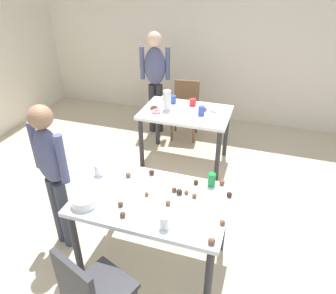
{
  "coord_description": "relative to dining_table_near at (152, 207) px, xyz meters",
  "views": [
    {
      "loc": [
        0.79,
        -2.07,
        2.45
      ],
      "look_at": [
        -0.03,
        0.43,
        0.9
      ],
      "focal_mm": 34.17,
      "sensor_mm": 36.0,
      "label": 1
    }
  ],
  "objects": [
    {
      "name": "cake_ball_14",
      "position": [
        -0.2,
        -0.17,
        0.12
      ],
      "size": [
        0.04,
        0.04,
        0.04
      ],
      "primitive_type": "sphere",
      "color": "brown",
      "rests_on": "dining_table_near"
    },
    {
      "name": "dining_table_near",
      "position": [
        0.0,
        0.0,
        0.0
      ],
      "size": [
        1.26,
        0.79,
        0.75
      ],
      "color": "silver",
      "rests_on": "ground_plane"
    },
    {
      "name": "ground_plane",
      "position": [
        -0.02,
        0.15,
        -0.65
      ],
      "size": [
        6.4,
        6.4,
        0.0
      ],
      "primitive_type": "plane",
      "color": "beige"
    },
    {
      "name": "cup_far_0",
      "position": [
        -0.43,
        1.98,
        0.15
      ],
      "size": [
        0.07,
        0.07,
        0.1
      ],
      "primitive_type": "cylinder",
      "color": "#3351B2",
      "rests_on": "dining_table_far"
    },
    {
      "name": "cake_ball_11",
      "position": [
        -0.3,
        0.21,
        0.12
      ],
      "size": [
        0.05,
        0.05,
        0.05
      ],
      "primitive_type": "sphere",
      "color": "brown",
      "rests_on": "dining_table_near"
    },
    {
      "name": "person_adult_far",
      "position": [
        -0.87,
        2.49,
        0.3
      ],
      "size": [
        0.45,
        0.27,
        1.58
      ],
      "color": "#28282D",
      "rests_on": "ground_plane"
    },
    {
      "name": "cake_ball_5",
      "position": [
        0.15,
        -0.04,
        0.12
      ],
      "size": [
        0.04,
        0.04,
        0.04
      ],
      "primitive_type": "sphere",
      "color": "brown",
      "rests_on": "dining_table_near"
    },
    {
      "name": "cup_far_1",
      "position": [
        -0.16,
        1.98,
        0.14
      ],
      "size": [
        0.09,
        0.09,
        0.09
      ],
      "primitive_type": "cylinder",
      "color": "red",
      "rests_on": "dining_table_far"
    },
    {
      "name": "cake_ball_8",
      "position": [
        0.2,
        0.12,
        0.12
      ],
      "size": [
        0.05,
        0.05,
        0.05
      ],
      "primitive_type": "sphere",
      "color": "#3D2319",
      "rests_on": "dining_table_near"
    },
    {
      "name": "cup_far_2",
      "position": [
        0.02,
        1.72,
        0.15
      ],
      "size": [
        0.08,
        0.08,
        0.11
      ],
      "primitive_type": "cylinder",
      "color": "#3351B2",
      "rests_on": "dining_table_far"
    },
    {
      "name": "wall_back",
      "position": [
        -0.02,
        3.35,
        0.65
      ],
      "size": [
        6.4,
        0.1,
        2.6
      ],
      "primitive_type": "cube",
      "color": "beige",
      "rests_on": "ground_plane"
    },
    {
      "name": "cake_ball_13",
      "position": [
        -0.05,
        0.01,
        0.11
      ],
      "size": [
        0.04,
        0.04,
        0.04
      ],
      "primitive_type": "sphere",
      "color": "brown",
      "rests_on": "dining_table_near"
    },
    {
      "name": "chair_near_table",
      "position": [
        -0.16,
        -0.77,
        -0.16
      ],
      "size": [
        0.51,
        0.51,
        0.87
      ],
      "color": "#2D2D33",
      "rests_on": "ground_plane"
    },
    {
      "name": "cup_near_1",
      "position": [
        0.21,
        -0.29,
        0.15
      ],
      "size": [
        0.07,
        0.07,
        0.11
      ],
      "primitive_type": "cylinder",
      "color": "white",
      "rests_on": "dining_table_near"
    },
    {
      "name": "cake_ball_12",
      "position": [
        0.57,
        -0.33,
        0.12
      ],
      "size": [
        0.05,
        0.05,
        0.05
      ],
      "primitive_type": "sphere",
      "color": "brown",
      "rests_on": "dining_table_near"
    },
    {
      "name": "person_girl_near",
      "position": [
        -0.91,
        -0.04,
        0.22
      ],
      "size": [
        0.45,
        0.3,
        1.47
      ],
      "color": "#383D4C",
      "rests_on": "ground_plane"
    },
    {
      "name": "mixing_bowl",
      "position": [
        -0.48,
        -0.24,
        0.13
      ],
      "size": [
        0.21,
        0.21,
        0.08
      ],
      "primitive_type": "cylinder",
      "color": "white",
      "rests_on": "dining_table_near"
    },
    {
      "name": "donut_far_2",
      "position": [
        0.15,
        1.88,
        0.11
      ],
      "size": [
        0.11,
        0.11,
        0.03
      ],
      "primitive_type": "torus",
      "color": "white",
      "rests_on": "dining_table_far"
    },
    {
      "name": "cake_ball_1",
      "position": [
        -0.61,
        0.27,
        0.12
      ],
      "size": [
        0.04,
        0.04,
        0.04
      ],
      "primitive_type": "sphere",
      "color": "brown",
      "rests_on": "dining_table_near"
    },
    {
      "name": "cake_ball_7",
      "position": [
        0.6,
        0.21,
        0.12
      ],
      "size": [
        0.05,
        0.05,
        0.05
      ],
      "primitive_type": "sphere",
      "color": "#3D2319",
      "rests_on": "dining_table_near"
    },
    {
      "name": "cake_ball_9",
      "position": [
        -0.13,
        -0.28,
        0.12
      ],
      "size": [
        0.05,
        0.05,
        0.05
      ],
      "primitive_type": "sphere",
      "color": "brown",
      "rests_on": "dining_table_near"
    },
    {
      "name": "cake_ball_2",
      "position": [
        0.15,
        0.14,
        0.12
      ],
      "size": [
        0.04,
        0.04,
        0.04
      ],
      "primitive_type": "sphere",
      "color": "brown",
      "rests_on": "dining_table_near"
    },
    {
      "name": "donut_far_3",
      "position": [
        -0.54,
        1.61,
        0.11
      ],
      "size": [
        0.12,
        0.12,
        0.03
      ],
      "primitive_type": "torus",
      "color": "pink",
      "rests_on": "dining_table_far"
    },
    {
      "name": "cake_ball_10",
      "position": [
        0.3,
        0.29,
        0.12
      ],
      "size": [
        0.04,
        0.04,
        0.04
      ],
      "primitive_type": "sphere",
      "color": "#3D2319",
      "rests_on": "dining_table_near"
    },
    {
      "name": "cup_near_0",
      "position": [
        -0.57,
        0.16,
        0.15
      ],
      "size": [
        0.08,
        0.08,
        0.11
      ],
      "primitive_type": "cylinder",
      "color": "white",
      "rests_on": "dining_table_near"
    },
    {
      "name": "donut_far_1",
      "position": [
        0.01,
        1.87,
        0.11
      ],
      "size": [
        0.1,
        0.1,
        0.03
      ],
      "primitive_type": "torus",
      "color": "brown",
      "rests_on": "dining_table_far"
    },
    {
      "name": "cake_ball_15",
      "position": [
        0.61,
        -0.13,
        0.12
      ],
      "size": [
        0.04,
        0.04,
        0.04
      ],
      "primitive_type": "sphere",
      "color": "brown",
      "rests_on": "dining_table_near"
    },
    {
      "name": "soda_can",
      "position": [
        0.43,
        0.32,
        0.16
      ],
      "size": [
        0.07,
        0.07,
        0.12
      ],
      "primitive_type": "cylinder",
      "color": "#198438",
      "rests_on": "dining_table_near"
    },
    {
      "name": "dining_table_far",
      "position": [
        -0.2,
        1.77,
        -0.01
      ],
      "size": [
        1.14,
        0.76,
        0.75
      ],
      "color": "white",
      "rests_on": "ground_plane"
    },
    {
      "name": "cake_ball_4",
      "position": [
        -0.12,
        0.31,
        0.12
      ],
      "size": [
        0.05,
        0.05,
        0.05
      ],
      "primitive_type": "sphere",
      "color": "#3D2319",
      "rests_on": "dining_table_near"
    },
    {
      "name": "cake_ball_0",
      "position": [
        0.52,
        0.36,
        0.12
      ],
      "size": [
        0.05,
        0.05,
        0.05
      ],
      "primitive_type": "sphere",
      "color": "brown",
      "rests_on": "dining_table_near"
    },
    {
      "name": "pitcher_far",
      "position": [
        -0.44,
        1.75,
        0.23
      ],
      "size": [
        0.1,
        0.1,
        0.26
      ],
      "primitive_type": "cylinder",
      "color": "white",
      "rests_on": "dining_table_far"
    },
    {
      "name": "fork_near",
      "position": [
        0.03,
        -0.12,
        0.1
      ],
      "size": [
        0.17,
        0.02,
        0.01
      ],
      "primitive_type": "cube",
      "color": "silver",
      "rests_on": "dining_table_near"
    },
    {
      "name": "donut_far_4",
      "position": [
        -0.61,
        1.71,
        0.11
      ],
      "size": [
        0.1,
        0.1,
        0.03
      ],
      "primitive_type": "torus",
      "color": "brown",
      "rests_on": "dining_table_far"
    },
    {
      "name": "cake_ball_3",
      "position": [
        0.33,
        0.11,
        0.12
      ],
      "size": [
        0.04,
        0.04,
        0.04
      ],
      "primitive_type": "sphere",
      "color": "brown",
      "rests_on": "dining_table_near"
    },
    {
      "name": "chair_far_table",
      "position": [
        -0.39,
        2.51,
        -0.16
      ],
      "size": [
        0.44,
        0.44,
        0.87
      ],
      "color": "brown",
      "rests_on": "ground_plane"
    },
    {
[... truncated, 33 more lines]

